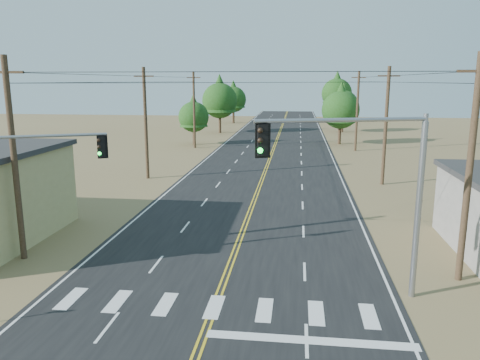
# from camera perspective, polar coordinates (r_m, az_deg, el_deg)

# --- Properties ---
(road) EXTENTS (15.00, 200.00, 0.02)m
(road) POSITION_cam_1_polar(r_m,az_deg,el_deg) (39.94, 2.41, -0.72)
(road) COLOR black
(road) RESTS_ON ground
(utility_pole_left_near) EXTENTS (1.80, 0.30, 10.00)m
(utility_pole_left_near) POSITION_cam_1_polar(r_m,az_deg,el_deg) (25.16, -25.83, 2.36)
(utility_pole_left_near) COLOR #4C3826
(utility_pole_left_near) RESTS_ON ground
(utility_pole_left_mid) EXTENTS (1.80, 0.30, 10.00)m
(utility_pole_left_mid) POSITION_cam_1_polar(r_m,az_deg,el_deg) (43.20, -11.43, 6.88)
(utility_pole_left_mid) COLOR #4C3826
(utility_pole_left_mid) RESTS_ON ground
(utility_pole_left_far) EXTENTS (1.80, 0.30, 10.00)m
(utility_pole_left_far) POSITION_cam_1_polar(r_m,az_deg,el_deg) (62.45, -5.62, 8.57)
(utility_pole_left_far) COLOR #4C3826
(utility_pole_left_far) RESTS_ON ground
(utility_pole_right_near) EXTENTS (1.80, 0.30, 10.00)m
(utility_pole_right_near) POSITION_cam_1_polar(r_m,az_deg,el_deg) (22.41, 26.19, 1.28)
(utility_pole_right_near) COLOR #4C3826
(utility_pole_right_near) RESTS_ON ground
(utility_pole_right_mid) EXTENTS (1.80, 0.30, 10.00)m
(utility_pole_right_mid) POSITION_cam_1_polar(r_m,az_deg,el_deg) (41.66, 17.35, 6.39)
(utility_pole_right_mid) COLOR #4C3826
(utility_pole_right_mid) RESTS_ON ground
(utility_pole_right_far) EXTENTS (1.80, 0.30, 10.00)m
(utility_pole_right_far) POSITION_cam_1_polar(r_m,az_deg,el_deg) (61.39, 14.10, 8.21)
(utility_pole_right_far) COLOR #4C3826
(utility_pole_right_far) RESTS_ON ground
(signal_mast_left) EXTENTS (5.22, 2.45, 6.53)m
(signal_mast_left) POSITION_cam_1_polar(r_m,az_deg,el_deg) (23.59, -25.22, 0.16)
(signal_mast_left) COLOR gray
(signal_mast_left) RESTS_ON ground
(signal_mast_right) EXTENTS (6.61, 2.32, 7.59)m
(signal_mast_right) POSITION_cam_1_polar(r_m,az_deg,el_deg) (18.83, 15.98, 0.40)
(signal_mast_right) COLOR gray
(signal_mast_right) RESTS_ON ground
(tree_left_near) EXTENTS (4.22, 4.22, 7.04)m
(tree_left_near) POSITION_cam_1_polar(r_m,az_deg,el_deg) (65.90, -5.68, 8.04)
(tree_left_near) COLOR #3F2D1E
(tree_left_near) RESTS_ON ground
(tree_left_mid) EXTENTS (5.98, 5.98, 9.97)m
(tree_left_mid) POSITION_cam_1_polar(r_m,az_deg,el_deg) (80.65, -2.49, 10.08)
(tree_left_mid) COLOR #3F2D1E
(tree_left_mid) RESTS_ON ground
(tree_left_far) EXTENTS (5.39, 5.39, 8.98)m
(tree_left_far) POSITION_cam_1_polar(r_m,az_deg,el_deg) (99.87, -0.81, 10.12)
(tree_left_far) COLOR #3F2D1E
(tree_left_far) RESTS_ON ground
(tree_right_near) EXTENTS (5.24, 5.24, 8.74)m
(tree_right_near) POSITION_cam_1_polar(r_m,az_deg,el_deg) (67.48, 12.19, 8.81)
(tree_right_near) COLOR #3F2D1E
(tree_right_near) RESTS_ON ground
(tree_right_mid) EXTENTS (5.11, 5.11, 8.51)m
(tree_right_mid) POSITION_cam_1_polar(r_m,az_deg,el_deg) (83.98, 12.48, 9.28)
(tree_right_mid) COLOR #3F2D1E
(tree_right_mid) RESTS_ON ground
(tree_right_far) EXTENTS (6.59, 6.59, 10.98)m
(tree_right_far) POSITION_cam_1_polar(r_m,az_deg,el_deg) (106.66, 11.73, 10.65)
(tree_right_far) COLOR #3F2D1E
(tree_right_far) RESTS_ON ground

